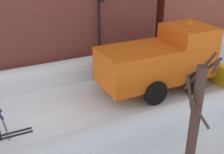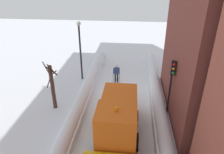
{
  "view_description": "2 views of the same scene",
  "coord_description": "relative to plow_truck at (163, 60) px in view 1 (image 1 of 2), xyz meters",
  "views": [
    {
      "loc": [
        9.69,
        -1.72,
        6.18
      ],
      "look_at": [
        -0.11,
        3.11,
        1.13
      ],
      "focal_mm": 44.98,
      "sensor_mm": 36.0,
      "label": 1
    },
    {
      "loc": [
        -0.81,
        16.1,
        9.35
      ],
      "look_at": [
        0.75,
        0.87,
        1.74
      ],
      "focal_mm": 33.52,
      "sensor_mm": 36.0,
      "label": 2
    }
  ],
  "objects": [
    {
      "name": "plow_truck",
      "position": [
        0.0,
        0.0,
        0.0
      ],
      "size": [
        3.2,
        5.98,
        3.12
      ],
      "color": "orange",
      "rests_on": "ground"
    },
    {
      "name": "snowbank_left",
      "position": [
        -2.82,
        4.27,
        -0.99
      ],
      "size": [
        1.1,
        36.0,
        1.09
      ],
      "color": "white",
      "rests_on": "ground"
    },
    {
      "name": "bare_tree_near",
      "position": [
        5.06,
        -2.6,
        0.43
      ],
      "size": [
        1.03,
        0.99,
        3.84
      ],
      "color": "#422B24",
      "rests_on": "ground"
    },
    {
      "name": "traffic_light_pole",
      "position": [
        -3.23,
        -1.66,
        1.76
      ],
      "size": [
        0.28,
        0.42,
        4.63
      ],
      "color": "black",
      "rests_on": "ground"
    }
  ]
}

